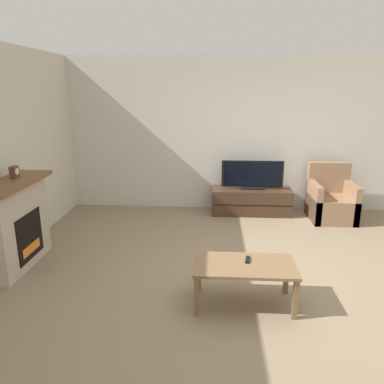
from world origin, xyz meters
name	(u,v)px	position (x,y,z in m)	size (l,w,h in m)	color
ground_plane	(268,279)	(0.00, 0.00, 0.00)	(24.00, 24.00, 0.00)	#89755B
wall_back	(251,135)	(0.00, 2.72, 1.35)	(12.00, 0.06, 2.70)	beige
fireplace	(14,223)	(-3.08, 0.16, 0.56)	(0.48, 1.22, 1.09)	#B7A893
mantel_clock	(14,172)	(-3.06, 0.29, 1.17)	(0.08, 0.11, 0.15)	brown
tv_stand	(251,201)	(0.01, 2.40, 0.22)	(1.38, 0.51, 0.44)	#422D1E
tv	(252,176)	(0.01, 2.40, 0.68)	(1.07, 0.18, 0.50)	black
armchair	(331,202)	(1.33, 2.19, 0.30)	(0.70, 0.76, 0.92)	#937051
coffee_table	(244,269)	(-0.32, -0.53, 0.39)	(1.02, 0.56, 0.44)	brown
remote	(248,260)	(-0.29, -0.45, 0.45)	(0.06, 0.15, 0.02)	black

